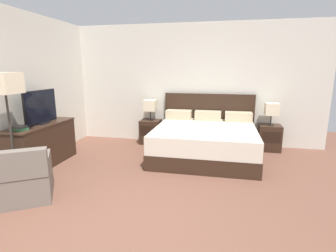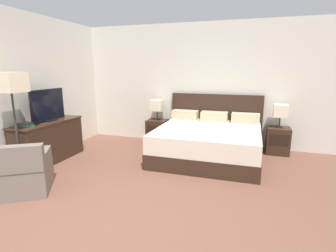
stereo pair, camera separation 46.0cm
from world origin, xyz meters
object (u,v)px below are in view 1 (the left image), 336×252
at_px(bed, 205,140).
at_px(table_lamp_left, 150,106).
at_px(nightstand_right, 269,138).
at_px(armchair_by_window, 23,180).
at_px(table_lamp_right, 272,109).
at_px(nightstand_left, 151,132).
at_px(book_blue_cover, 19,127).
at_px(floor_lamp, 5,89).
at_px(dresser, 42,144).
at_px(book_red_cover, 20,129).
at_px(tv, 41,107).

distance_m(bed, table_lamp_left, 1.60).
height_order(nightstand_right, armchair_by_window, armchair_by_window).
bearing_deg(bed, table_lamp_right, 27.61).
relative_size(nightstand_left, table_lamp_left, 1.17).
relative_size(book_blue_cover, floor_lamp, 0.12).
bearing_deg(bed, table_lamp_left, 152.39).
relative_size(bed, nightstand_left, 3.66).
bearing_deg(table_lamp_right, nightstand_right, -90.00).
xyz_separation_m(bed, armchair_by_window, (-2.25, -2.32, -0.05)).
xyz_separation_m(table_lamp_right, armchair_by_window, (-3.58, -3.01, -0.61)).
bearing_deg(floor_lamp, dresser, 96.67).
bearing_deg(bed, book_red_cover, -151.11).
height_order(dresser, book_blue_cover, book_blue_cover).
xyz_separation_m(table_lamp_right, dresser, (-4.20, -1.81, -0.50)).
bearing_deg(book_red_cover, table_lamp_left, 56.00).
distance_m(bed, dresser, 3.08).
xyz_separation_m(bed, book_blue_cover, (-2.89, -1.58, 0.49)).
height_order(tv, book_blue_cover, tv).
bearing_deg(table_lamp_left, tv, -131.35).
bearing_deg(floor_lamp, armchair_by_window, -40.36).
bearing_deg(floor_lamp, nightstand_right, 31.92).
distance_m(table_lamp_left, armchair_by_window, 3.21).
bearing_deg(dresser, nightstand_left, 49.65).
distance_m(armchair_by_window, floor_lamp, 1.35).
relative_size(table_lamp_left, floor_lamp, 0.28).
distance_m(nightstand_right, floor_lamp, 4.98).
distance_m(nightstand_right, table_lamp_left, 2.73).
bearing_deg(nightstand_right, table_lamp_right, 90.00).
bearing_deg(floor_lamp, table_lamp_right, 31.94).
bearing_deg(table_lamp_left, armchair_by_window, -107.02).
distance_m(table_lamp_right, tv, 4.55).
bearing_deg(table_lamp_left, table_lamp_right, 0.00).
bearing_deg(table_lamp_left, dresser, -130.33).
xyz_separation_m(book_blue_cover, armchair_by_window, (0.64, -0.73, -0.53)).
distance_m(dresser, tv, 0.67).
bearing_deg(floor_lamp, nightstand_left, 60.50).
xyz_separation_m(table_lamp_left, armchair_by_window, (-0.92, -3.01, -0.61)).
distance_m(nightstand_left, table_lamp_right, 2.73).
distance_m(table_lamp_left, tv, 2.33).
distance_m(table_lamp_right, dresser, 4.60).
height_order(nightstand_left, tv, tv).
bearing_deg(dresser, bed, 21.23).
bearing_deg(armchair_by_window, nightstand_right, 40.02).
bearing_deg(nightstand_left, table_lamp_left, 90.00).
relative_size(book_red_cover, book_blue_cover, 1.06).
distance_m(bed, book_blue_cover, 3.33).
xyz_separation_m(dresser, armchair_by_window, (0.62, -1.20, -0.11)).
bearing_deg(book_blue_cover, armchair_by_window, -49.04).
distance_m(table_lamp_left, table_lamp_right, 2.66).
bearing_deg(book_blue_cover, nightstand_right, 28.36).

